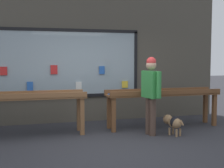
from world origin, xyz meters
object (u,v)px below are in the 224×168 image
object	(u,v)px
display_table_left	(20,101)
display_table_right	(163,97)
person_browsing	(151,89)
small_dog	(173,122)

from	to	relation	value
display_table_left	display_table_right	world-z (taller)	display_table_left
person_browsing	small_dog	world-z (taller)	person_browsing
display_table_left	small_dog	bearing A→B (deg)	-14.14
display_table_right	small_dog	xyz separation A→B (m)	(-0.13, -0.80, -0.46)
display_table_left	display_table_right	distance (m)	3.32
display_table_right	small_dog	distance (m)	0.93
small_dog	person_browsing	bearing A→B (deg)	49.77
display_table_right	display_table_left	bearing A→B (deg)	179.92
display_table_left	display_table_right	xyz separation A→B (m)	(3.32, -0.00, -0.02)
display_table_left	person_browsing	size ratio (longest dim) A/B	1.65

